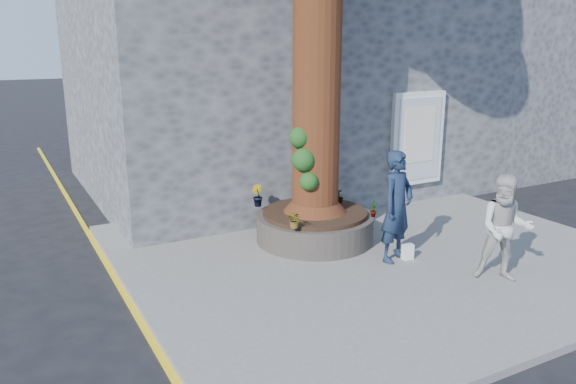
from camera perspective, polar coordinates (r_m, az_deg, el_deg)
name	(u,v)px	position (r m, az deg, el deg)	size (l,w,h in m)	color
ground	(336,292)	(9.28, 4.86, -10.07)	(120.00, 120.00, 0.00)	black
pavement	(373,253)	(10.81, 8.67, -6.11)	(9.00, 8.00, 0.12)	slate
yellow_line	(132,308)	(9.06, -15.57, -11.25)	(0.10, 30.00, 0.01)	yellow
stone_shop	(272,70)	(15.92, -1.61, 12.26)	(10.30, 8.30, 6.30)	#46484B
neighbour_shop	(480,69)	(20.79, 18.92, 11.70)	(6.00, 8.00, 6.00)	#46484B
planter	(315,226)	(11.10, 2.74, -3.46)	(2.30, 2.30, 0.60)	black
man	(397,207)	(10.06, 11.03, -1.46)	(0.73, 0.48, 2.00)	#15233C
woman	(505,228)	(9.74, 21.19, -3.47)	(0.86, 0.67, 1.78)	#BAB6B2
shopping_bag	(408,252)	(10.41, 12.06, -5.96)	(0.20, 0.12, 0.28)	white
plant_a	(373,207)	(10.69, 8.68, -1.52)	(0.21, 0.14, 0.39)	gray
plant_b	(257,196)	(11.28, -3.16, -0.37)	(0.24, 0.23, 0.43)	gray
plant_c	(339,196)	(11.50, 5.22, -0.44)	(0.17, 0.17, 0.30)	gray
plant_d	(295,220)	(9.95, 0.73, -2.84)	(0.28, 0.25, 0.31)	gray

